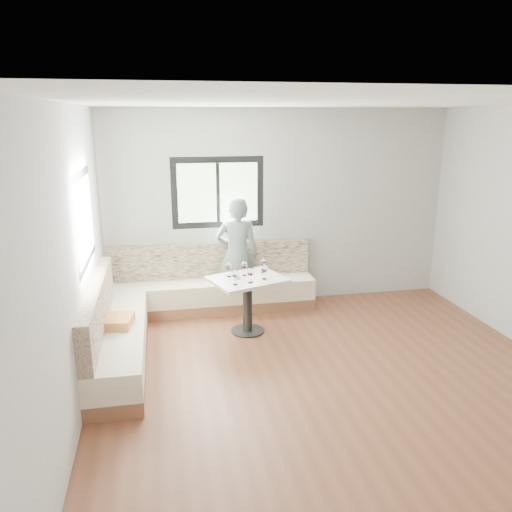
% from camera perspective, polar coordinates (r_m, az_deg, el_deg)
% --- Properties ---
extents(room, '(5.01, 5.01, 2.81)m').
position_cam_1_polar(room, '(4.96, 8.54, 0.72)').
color(room, brown).
rests_on(room, ground).
extents(banquette, '(2.90, 2.80, 0.95)m').
position_cam_1_polar(banquette, '(6.50, -9.28, -5.70)').
color(banquette, brown).
rests_on(banquette, ground).
extents(table, '(1.06, 0.94, 0.72)m').
position_cam_1_polar(table, '(6.31, -0.98, -4.10)').
color(table, black).
rests_on(table, ground).
extents(person, '(0.66, 0.50, 1.64)m').
position_cam_1_polar(person, '(6.94, -2.16, 0.11)').
color(person, slate).
rests_on(person, ground).
extents(olive_ramekin, '(0.09, 0.09, 0.04)m').
position_cam_1_polar(olive_ramekin, '(6.22, -2.24, -2.45)').
color(olive_ramekin, white).
rests_on(olive_ramekin, table).
extents(wine_glass_a, '(0.08, 0.08, 0.19)m').
position_cam_1_polar(wine_glass_a, '(5.97, -2.38, -2.10)').
color(wine_glass_a, white).
rests_on(wine_glass_a, table).
extents(wine_glass_b, '(0.08, 0.08, 0.19)m').
position_cam_1_polar(wine_glass_b, '(6.03, -0.63, -1.90)').
color(wine_glass_b, white).
rests_on(wine_glass_b, table).
extents(wine_glass_c, '(0.08, 0.08, 0.19)m').
position_cam_1_polar(wine_glass_c, '(6.18, 0.97, -1.48)').
color(wine_glass_c, white).
rests_on(wine_glass_c, table).
extents(wine_glass_d, '(0.08, 0.08, 0.19)m').
position_cam_1_polar(wine_glass_d, '(6.31, -1.36, -1.10)').
color(wine_glass_d, white).
rests_on(wine_glass_d, table).
extents(wine_glass_e, '(0.08, 0.08, 0.19)m').
position_cam_1_polar(wine_glass_e, '(6.43, 0.85, -0.79)').
color(wine_glass_e, white).
rests_on(wine_glass_e, table).
extents(wine_glass_f, '(0.08, 0.08, 0.19)m').
position_cam_1_polar(wine_glass_f, '(6.27, -3.12, -1.23)').
color(wine_glass_f, white).
rests_on(wine_glass_f, table).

